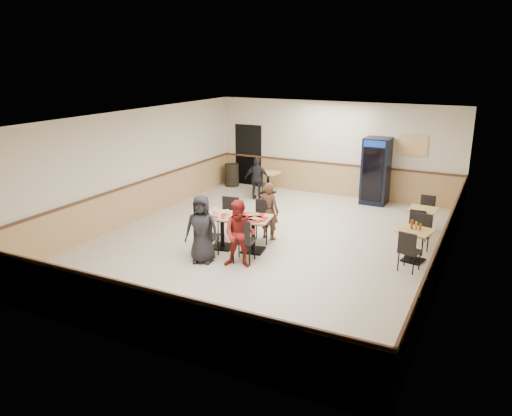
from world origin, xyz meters
The scene contains 20 objects.
ground centered at (0.00, 0.00, 0.00)m, with size 10.00×10.00×0.00m, color beige.
room_shell centered at (1.78, 2.55, 0.58)m, with size 10.00×10.00×10.00m.
main_table centered at (-0.45, -0.68, 0.54)m, with size 1.62×0.99×0.81m.
main_chairs centered at (-0.50, -0.69, 0.52)m, with size 1.61×1.97×1.03m.
diner_woman_left centered at (-0.79, -1.67, 0.75)m, with size 0.73×0.48×1.50m, color black.
diner_woman_right centered at (0.07, -1.53, 0.73)m, with size 0.71×0.55×1.46m, color maroon.
diner_man_opposite centered at (-0.11, 0.30, 0.71)m, with size 0.52×0.34×1.42m, color #523123.
lone_diner centered at (-1.97, 3.40, 0.67)m, with size 0.78×0.33×1.34m, color black.
tabletop_clutter centered at (-0.39, -0.73, 0.84)m, with size 1.42×0.81×0.12m.
side_table_near centered at (3.34, 0.43, 0.48)m, with size 0.80×0.80×0.72m.
side_table_near_chair_south centered at (3.34, -0.15, 0.45)m, with size 0.42×0.42×0.91m, color black, non-canonical shape.
side_table_near_chair_north centered at (3.34, 1.00, 0.45)m, with size 0.42×0.42×0.91m, color black, non-canonical shape.
side_table_far centered at (3.22, 2.20, 0.47)m, with size 0.69×0.69×0.71m.
side_table_far_chair_south centered at (3.22, 1.63, 0.45)m, with size 0.41×0.41×0.89m, color black, non-canonical shape.
side_table_far_chair_north centered at (3.22, 2.76, 0.45)m, with size 0.41×0.41×0.89m, color black, non-canonical shape.
condiment_caddy centered at (3.31, 0.48, 0.80)m, with size 0.23×0.06×0.20m.
back_table centered at (-1.97, 4.20, 0.47)m, with size 0.69×0.69×0.71m.
back_table_chair_lone centered at (-1.97, 3.63, 0.45)m, with size 0.41×0.41×0.90m, color black, non-canonical shape.
pepsi_cooler centered at (1.45, 4.59, 1.01)m, with size 0.77×0.78×2.02m.
trash_bin centered at (-3.52, 4.55, 0.38)m, with size 0.49×0.49×0.77m, color black.
Camera 1 is at (4.78, -10.22, 4.28)m, focal length 35.00 mm.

